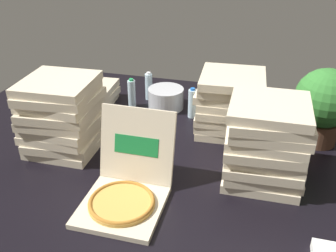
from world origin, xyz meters
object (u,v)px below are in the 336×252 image
open_pizza_box (127,186)px  ice_bucket (166,98)px  pizza_stack_left_near (265,142)px  potted_plant (324,103)px  water_bottle_0 (192,103)px  pizza_stack_right_mid (230,103)px  water_bottle_2 (132,93)px  water_bottle_1 (149,86)px  pizza_stack_right_near (86,96)px  pizza_stack_left_mid (62,115)px

open_pizza_box → ice_bucket: 1.10m
pizza_stack_left_near → potted_plant: bearing=55.9°
water_bottle_0 → pizza_stack_right_mid: bearing=-25.1°
pizza_stack_right_mid → water_bottle_2: pizza_stack_right_mid is taller
water_bottle_0 → water_bottle_2: (-0.48, 0.05, 0.00)m
water_bottle_1 → potted_plant: (1.25, -0.35, 0.17)m
ice_bucket → water_bottle_1: size_ratio=1.19×
pizza_stack_left_near → ice_bucket: (-0.75, 0.73, -0.15)m
pizza_stack_right_mid → ice_bucket: pizza_stack_right_mid is taller
pizza_stack_right_near → potted_plant: 1.71m
pizza_stack_left_near → pizza_stack_left_mid: same height
water_bottle_0 → water_bottle_1: (-0.40, 0.22, 0.00)m
water_bottle_0 → potted_plant: (0.86, -0.14, 0.17)m
pizza_stack_left_near → pizza_stack_right_mid: bearing=116.7°
pizza_stack_left_near → water_bottle_1: bearing=137.6°
potted_plant → pizza_stack_right_mid: bearing=179.5°
pizza_stack_left_near → pizza_stack_left_mid: (-1.21, 0.00, 0.00)m
ice_bucket → potted_plant: potted_plant is taller
water_bottle_2 → pizza_stack_left_near: bearing=-33.9°
pizza_stack_left_mid → water_bottle_2: size_ratio=2.02×
ice_bucket → water_bottle_2: bearing=-169.1°
ice_bucket → open_pizza_box: bearing=-85.3°
pizza_stack_left_near → ice_bucket: 1.06m
pizza_stack_left_near → water_bottle_1: pizza_stack_left_near is taller
pizza_stack_left_near → pizza_stack_right_near: size_ratio=1.02×
ice_bucket → pizza_stack_right_mid: bearing=-24.9°
pizza_stack_left_near → water_bottle_0: size_ratio=2.02×
pizza_stack_left_near → water_bottle_0: (-0.53, 0.62, -0.12)m
water_bottle_0 → ice_bucket: bearing=155.4°
pizza_stack_left_near → potted_plant: 0.59m
pizza_stack_left_near → pizza_stack_right_near: bearing=155.8°
open_pizza_box → water_bottle_1: bearing=102.2°
pizza_stack_right_near → water_bottle_2: size_ratio=1.98×
pizza_stack_right_mid → pizza_stack_right_near: bearing=173.9°
potted_plant → open_pizza_box: bearing=-139.0°
water_bottle_0 → potted_plant: potted_plant is taller
water_bottle_2 → ice_bucket: bearing=10.9°
pizza_stack_right_near → potted_plant: size_ratio=0.91×
water_bottle_1 → open_pizza_box: bearing=-77.8°
ice_bucket → potted_plant: 1.13m
water_bottle_0 → water_bottle_2: size_ratio=1.00×
open_pizza_box → pizza_stack_left_near: bearing=29.6°
open_pizza_box → water_bottle_2: (-0.35, 1.05, 0.02)m
pizza_stack_left_mid → water_bottle_0: size_ratio=2.02×
water_bottle_2 → potted_plant: (1.34, -0.19, 0.17)m
open_pizza_box → water_bottle_1: (-0.26, 1.22, 0.02)m
water_bottle_1 → potted_plant: size_ratio=0.46×
pizza_stack_right_near → water_bottle_1: (0.44, 0.23, 0.03)m
water_bottle_0 → potted_plant: size_ratio=0.46×
water_bottle_0 → water_bottle_2: same height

